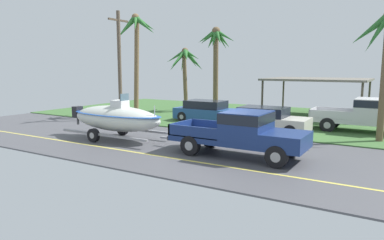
% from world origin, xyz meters
% --- Properties ---
extents(ground, '(36.00, 22.00, 0.11)m').
position_xyz_m(ground, '(0.00, 8.38, -0.01)').
color(ground, '#4C4C51').
extents(pickup_truck_towing, '(5.60, 1.98, 1.81)m').
position_xyz_m(pickup_truck_towing, '(1.55, -0.19, 1.01)').
color(pickup_truck_towing, navy).
rests_on(pickup_truck_towing, ground).
extents(boat_on_trailer, '(6.42, 2.25, 2.26)m').
position_xyz_m(boat_on_trailer, '(-5.21, -0.19, 1.05)').
color(boat_on_trailer, gray).
rests_on(boat_on_trailer, ground).
extents(parked_pickup_background, '(5.58, 2.01, 1.86)m').
position_xyz_m(parked_pickup_background, '(5.27, 8.02, 1.03)').
color(parked_pickup_background, silver).
rests_on(parked_pickup_background, ground).
extents(parked_sedan_near, '(4.41, 1.82, 1.38)m').
position_xyz_m(parked_sedan_near, '(-4.07, 7.08, 0.67)').
color(parked_sedan_near, '#234C89').
rests_on(parked_sedan_near, ground).
extents(parked_sedan_far, '(4.37, 1.92, 1.38)m').
position_xyz_m(parked_sedan_far, '(0.44, 5.37, 0.67)').
color(parked_sedan_far, beige).
rests_on(parked_sedan_far, ground).
extents(carport_awning, '(6.78, 5.42, 2.73)m').
position_xyz_m(carport_awning, '(1.38, 13.19, 2.61)').
color(carport_awning, '#4C4238').
rests_on(carport_awning, ground).
extents(palm_tree_near_left, '(3.29, 2.85, 6.66)m').
position_xyz_m(palm_tree_near_left, '(-6.48, 12.76, 5.03)').
color(palm_tree_near_left, brown).
rests_on(palm_tree_near_left, ground).
extents(palm_tree_near_right, '(3.10, 3.71, 4.98)m').
position_xyz_m(palm_tree_near_right, '(-7.89, 10.45, 3.83)').
color(palm_tree_near_right, brown).
rests_on(palm_tree_near_right, ground).
extents(palm_tree_mid, '(2.97, 3.09, 7.17)m').
position_xyz_m(palm_tree_mid, '(-9.61, 6.75, 5.47)').
color(palm_tree_mid, brown).
rests_on(palm_tree_mid, ground).
extents(utility_pole, '(0.24, 1.80, 7.12)m').
position_xyz_m(utility_pole, '(-9.57, 4.96, 3.71)').
color(utility_pole, brown).
rests_on(utility_pole, ground).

